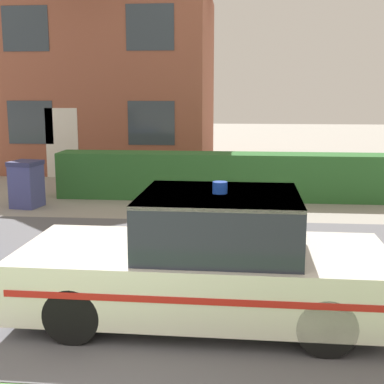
% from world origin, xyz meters
% --- Properties ---
extents(road_strip, '(28.00, 6.28, 0.01)m').
position_xyz_m(road_strip, '(0.00, 4.41, 0.01)').
color(road_strip, '#5B5B60').
rests_on(road_strip, ground).
extents(garden_hedge, '(8.15, 0.90, 1.12)m').
position_xyz_m(garden_hedge, '(1.14, 9.93, 0.56)').
color(garden_hedge, '#2D662D').
rests_on(garden_hedge, ground).
extents(police_car, '(4.22, 1.83, 1.61)m').
position_xyz_m(police_car, '(1.19, 2.86, 0.69)').
color(police_car, black).
rests_on(police_car, road_strip).
extents(house_left, '(7.07, 6.76, 8.14)m').
position_xyz_m(house_left, '(-2.96, 15.99, 4.15)').
color(house_left, '#93513D').
rests_on(house_left, ground).
extents(wheelie_bin, '(0.71, 0.74, 1.06)m').
position_xyz_m(wheelie_bin, '(-3.28, 8.53, 0.53)').
color(wheelie_bin, '#474C8C').
rests_on(wheelie_bin, ground).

